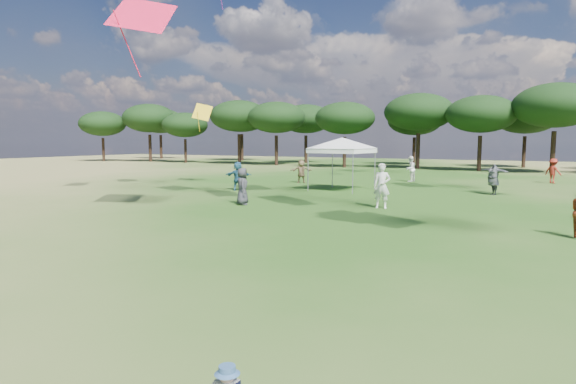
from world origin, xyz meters
The scene contains 3 objects.
tree_line centered at (2.39, 47.41, 5.42)m, with size 108.78×17.63×7.77m.
tent_left centered at (-7.43, 22.99, 2.82)m, with size 5.88×5.88×3.25m.
festival_crowd centered at (1.89, 24.71, 0.86)m, with size 29.57×22.68×1.93m.
Camera 1 is at (2.41, -2.18, 2.81)m, focal length 30.00 mm.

